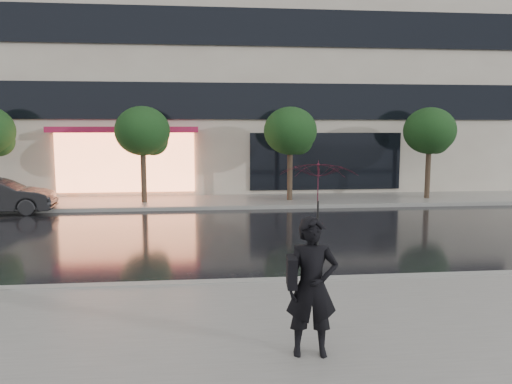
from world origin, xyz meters
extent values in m
plane|color=black|center=(0.00, 0.00, 0.00)|extent=(120.00, 120.00, 0.00)
cube|color=slate|center=(0.00, -3.25, 0.06)|extent=(60.00, 4.50, 0.12)
cube|color=slate|center=(0.00, 10.25, 0.06)|extent=(60.00, 3.50, 0.12)
cube|color=gray|center=(0.00, -1.00, 0.07)|extent=(60.00, 0.25, 0.14)
cube|color=gray|center=(0.00, 8.50, 0.07)|extent=(60.00, 0.25, 0.14)
cube|color=beige|center=(0.00, 18.00, 9.00)|extent=(30.00, 12.00, 18.00)
cube|color=black|center=(0.00, 11.94, 4.30)|extent=(28.00, 0.12, 1.60)
cube|color=black|center=(0.00, 11.94, 7.50)|extent=(28.00, 0.12, 1.60)
cube|color=#FF8C59|center=(-4.00, 11.92, 1.60)|extent=(6.00, 0.10, 2.60)
cube|color=#A71943|center=(-4.00, 11.59, 3.05)|extent=(6.40, 0.70, 0.25)
cube|color=black|center=(5.00, 11.94, 1.60)|extent=(7.00, 0.10, 2.60)
cylinder|color=#33261C|center=(-3.00, 10.00, 1.10)|extent=(0.22, 0.22, 2.20)
ellipsoid|color=black|center=(-3.00, 10.00, 3.00)|extent=(2.20, 2.20, 1.98)
sphere|color=black|center=(-2.60, 10.20, 2.60)|extent=(1.20, 1.20, 1.20)
cylinder|color=#33261C|center=(3.00, 10.00, 1.10)|extent=(0.22, 0.22, 2.20)
ellipsoid|color=black|center=(3.00, 10.00, 3.00)|extent=(2.20, 2.20, 1.98)
sphere|color=black|center=(3.40, 10.20, 2.60)|extent=(1.20, 1.20, 1.20)
cylinder|color=#33261C|center=(9.00, 10.00, 1.10)|extent=(0.22, 0.22, 2.20)
ellipsoid|color=black|center=(9.00, 10.00, 3.00)|extent=(2.20, 2.20, 1.98)
sphere|color=black|center=(9.40, 10.20, 2.60)|extent=(1.20, 1.20, 1.20)
imported|color=black|center=(0.86, -4.28, 1.04)|extent=(0.71, 0.50, 1.84)
imported|color=#3F0B19|center=(0.92, -4.29, 2.24)|extent=(1.10, 1.11, 0.92)
cylinder|color=black|center=(0.92, -4.29, 1.72)|extent=(0.02, 0.02, 0.92)
cube|color=black|center=(0.59, -4.32, 1.26)|extent=(0.16, 0.35, 0.39)
camera|label=1|loc=(-0.50, -10.47, 3.10)|focal=35.00mm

